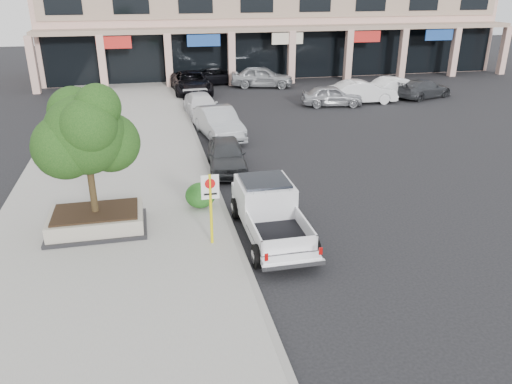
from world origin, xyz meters
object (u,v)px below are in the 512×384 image
Objects in this scene: planter_tree at (90,133)px; lot_car_b at (362,92)px; no_parking_sign at (211,200)px; lot_car_e at (262,77)px; pickup_truck at (271,214)px; curb_car_a at (226,155)px; lot_car_c at (424,89)px; lot_car_f at (396,87)px; lot_car_d at (218,76)px; curb_car_c at (201,105)px; planter at (97,221)px; curb_car_d at (191,83)px; curb_car_b at (219,123)px; lot_car_a at (332,96)px.

lot_car_b is at bearing 44.60° from planter_tree.
no_parking_sign reaches higher than lot_car_e.
pickup_truck is 1.32× the size of curb_car_a.
lot_car_e is (-10.53, 6.47, 0.17)m from lot_car_c.
pickup_truck is 1.18× the size of lot_car_f.
planter_tree is 0.75× the size of pickup_truck.
curb_car_a is at bearing 113.93° from lot_car_f.
planter_tree is 26.81m from lot_car_d.
planter is at bearing -113.01° from curb_car_c.
lot_car_f is at bearing -139.34° from lot_car_d.
curb_car_d is 1.24× the size of lot_car_b.
curb_car_b is 12.54m from lot_car_b.
lot_car_e reaches higher than lot_car_d.
curb_car_b is 14.25m from lot_car_e.
lot_car_d is (4.35, 27.40, -0.97)m from no_parking_sign.
curb_car_d is 5.89m from lot_car_e.
lot_car_a is at bearing 63.72° from pickup_truck.
no_parking_sign reaches higher than lot_car_a.
lot_car_f is at bearing 53.41° from pickup_truck.
curb_car_d reaches higher than lot_car_a.
planter_tree reaches higher than lot_car_e.
curb_car_b is 15.49m from lot_car_d.
lot_car_e reaches higher than lot_car_b.
lot_car_b is (11.39, 11.21, 0.09)m from curb_car_a.
curb_car_b reaches higher than lot_car_f.
curb_car_c is (-0.29, 16.67, -0.16)m from pickup_truck.
curb_car_b reaches higher than lot_car_b.
lot_car_c is at bearing -105.96° from lot_car_e.
no_parking_sign reaches higher than lot_car_d.
pickup_truck is 1.13× the size of lot_car_b.
curb_car_a is (5.09, 5.05, -2.73)m from planter_tree.
no_parking_sign is at bearing -173.37° from pickup_truck.
curb_car_d is 1.27× the size of lot_car_c.
lot_car_a is at bearing -162.10° from lot_car_d.
pickup_truck is 21.04m from lot_car_b.
pickup_truck is at bearing -16.99° from planter_tree.
lot_car_a is at bearing 48.35° from planter.
lot_car_f is at bearing 50.09° from no_parking_sign.
lot_car_a is (8.87, -6.25, -0.11)m from curb_car_d.
pickup_truck is 16.68m from curb_car_c.
planter_tree is at bearing -112.74° from curb_car_c.
curb_car_a is 14.09m from lot_car_a.
lot_car_b is at bearing 44.63° from planter.
planter_tree is 4.33m from no_parking_sign.
lot_car_b is 1.04× the size of lot_car_f.
lot_car_a is at bearing 48.34° from planter_tree.
curb_car_c reaches higher than lot_car_d.
curb_car_d is (5.25, 22.12, -2.60)m from planter_tree.
curb_car_a is 0.87× the size of curb_car_c.
planter is 23.36m from lot_car_b.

